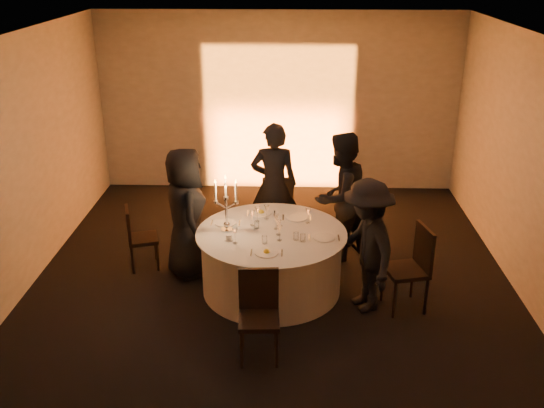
{
  "coord_description": "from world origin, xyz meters",
  "views": [
    {
      "loc": [
        0.22,
        -6.49,
        3.86
      ],
      "look_at": [
        0.0,
        0.2,
        1.05
      ],
      "focal_mm": 40.0,
      "sensor_mm": 36.0,
      "label": 1
    }
  ],
  "objects_px": {
    "guest_right": "(366,246)",
    "coffee_cup": "(229,237)",
    "chair_front": "(259,309)",
    "chair_back_left": "(278,204)",
    "chair_back_right": "(367,214)",
    "guest_back_right": "(340,197)",
    "banquet_table": "(271,261)",
    "chair_left": "(137,235)",
    "candelabra": "(226,212)",
    "guest_left": "(186,213)",
    "guest_back_left": "(274,185)",
    "chair_right": "(413,263)"
  },
  "relations": [
    {
      "from": "guest_back_left",
      "to": "candelabra",
      "type": "height_order",
      "value": "guest_back_left"
    },
    {
      "from": "guest_back_left",
      "to": "chair_left",
      "type": "bearing_deg",
      "value": 25.07
    },
    {
      "from": "guest_left",
      "to": "guest_back_left",
      "type": "distance_m",
      "value": 1.41
    },
    {
      "from": "banquet_table",
      "to": "guest_right",
      "type": "distance_m",
      "value": 1.21
    },
    {
      "from": "chair_back_right",
      "to": "guest_right",
      "type": "height_order",
      "value": "guest_right"
    },
    {
      "from": "chair_back_right",
      "to": "guest_back_right",
      "type": "relative_size",
      "value": 0.49
    },
    {
      "from": "chair_back_left",
      "to": "chair_back_right",
      "type": "height_order",
      "value": "chair_back_left"
    },
    {
      "from": "chair_front",
      "to": "chair_back_left",
      "type": "bearing_deg",
      "value": 83.93
    },
    {
      "from": "chair_right",
      "to": "guest_right",
      "type": "distance_m",
      "value": 0.59
    },
    {
      "from": "guest_back_right",
      "to": "coffee_cup",
      "type": "height_order",
      "value": "guest_back_right"
    },
    {
      "from": "guest_back_right",
      "to": "candelabra",
      "type": "distance_m",
      "value": 1.66
    },
    {
      "from": "chair_front",
      "to": "coffee_cup",
      "type": "distance_m",
      "value": 1.17
    },
    {
      "from": "banquet_table",
      "to": "chair_left",
      "type": "relative_size",
      "value": 2.13
    },
    {
      "from": "guest_right",
      "to": "chair_front",
      "type": "bearing_deg",
      "value": -70.81
    },
    {
      "from": "guest_right",
      "to": "candelabra",
      "type": "relative_size",
      "value": 2.24
    },
    {
      "from": "banquet_table",
      "to": "guest_back_right",
      "type": "xyz_separation_m",
      "value": [
        0.87,
        0.9,
        0.49
      ]
    },
    {
      "from": "chair_left",
      "to": "candelabra",
      "type": "distance_m",
      "value": 1.41
    },
    {
      "from": "chair_back_right",
      "to": "chair_front",
      "type": "distance_m",
      "value": 2.91
    },
    {
      "from": "chair_back_left",
      "to": "coffee_cup",
      "type": "bearing_deg",
      "value": 70.41
    },
    {
      "from": "chair_left",
      "to": "coffee_cup",
      "type": "relative_size",
      "value": 7.68
    },
    {
      "from": "guest_right",
      "to": "banquet_table",
      "type": "bearing_deg",
      "value": -127.79
    },
    {
      "from": "chair_back_right",
      "to": "chair_right",
      "type": "height_order",
      "value": "chair_right"
    },
    {
      "from": "guest_back_right",
      "to": "coffee_cup",
      "type": "relative_size",
      "value": 15.82
    },
    {
      "from": "guest_right",
      "to": "coffee_cup",
      "type": "height_order",
      "value": "guest_right"
    },
    {
      "from": "chair_left",
      "to": "guest_right",
      "type": "distance_m",
      "value": 2.98
    },
    {
      "from": "guest_back_right",
      "to": "guest_right",
      "type": "xyz_separation_m",
      "value": [
        0.21,
        -1.27,
        -0.08
      ]
    },
    {
      "from": "chair_front",
      "to": "chair_left",
      "type": "bearing_deg",
      "value": 129.81
    },
    {
      "from": "guest_right",
      "to": "coffee_cup",
      "type": "xyz_separation_m",
      "value": [
        -1.57,
        0.15,
        0.01
      ]
    },
    {
      "from": "chair_back_right",
      "to": "guest_back_right",
      "type": "bearing_deg",
      "value": -1.96
    },
    {
      "from": "chair_back_left",
      "to": "chair_front",
      "type": "bearing_deg",
      "value": 85.69
    },
    {
      "from": "chair_left",
      "to": "guest_right",
      "type": "xyz_separation_m",
      "value": [
        2.84,
        -0.87,
        0.32
      ]
    },
    {
      "from": "chair_left",
      "to": "banquet_table",
      "type": "bearing_deg",
      "value": -122.78
    },
    {
      "from": "chair_back_left",
      "to": "guest_back_right",
      "type": "relative_size",
      "value": 0.56
    },
    {
      "from": "guest_back_left",
      "to": "guest_right",
      "type": "xyz_separation_m",
      "value": [
        1.09,
        -1.66,
        -0.09
      ]
    },
    {
      "from": "guest_back_left",
      "to": "guest_back_right",
      "type": "xyz_separation_m",
      "value": [
        0.88,
        -0.39,
        -0.01
      ]
    },
    {
      "from": "candelabra",
      "to": "chair_right",
      "type": "bearing_deg",
      "value": -10.0
    },
    {
      "from": "guest_right",
      "to": "candelabra",
      "type": "bearing_deg",
      "value": -122.95
    },
    {
      "from": "chair_right",
      "to": "chair_back_right",
      "type": "bearing_deg",
      "value": 178.37
    },
    {
      "from": "chair_back_left",
      "to": "candelabra",
      "type": "relative_size",
      "value": 1.39
    },
    {
      "from": "guest_left",
      "to": "coffee_cup",
      "type": "bearing_deg",
      "value": -154.87
    },
    {
      "from": "chair_back_right",
      "to": "candelabra",
      "type": "height_order",
      "value": "candelabra"
    },
    {
      "from": "chair_back_left",
      "to": "chair_back_right",
      "type": "relative_size",
      "value": 1.16
    },
    {
      "from": "chair_back_right",
      "to": "guest_right",
      "type": "relative_size",
      "value": 0.54
    },
    {
      "from": "chair_back_right",
      "to": "coffee_cup",
      "type": "height_order",
      "value": "chair_back_right"
    },
    {
      "from": "chair_right",
      "to": "chair_left",
      "type": "bearing_deg",
      "value": -117.33
    },
    {
      "from": "guest_back_right",
      "to": "guest_right",
      "type": "relative_size",
      "value": 1.1
    },
    {
      "from": "banquet_table",
      "to": "chair_right",
      "type": "relative_size",
      "value": 1.78
    },
    {
      "from": "guest_back_right",
      "to": "candelabra",
      "type": "xyz_separation_m",
      "value": [
        -1.4,
        -0.87,
        0.15
      ]
    },
    {
      "from": "guest_right",
      "to": "candelabra",
      "type": "height_order",
      "value": "guest_right"
    },
    {
      "from": "coffee_cup",
      "to": "guest_right",
      "type": "bearing_deg",
      "value": -5.49
    }
  ]
}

